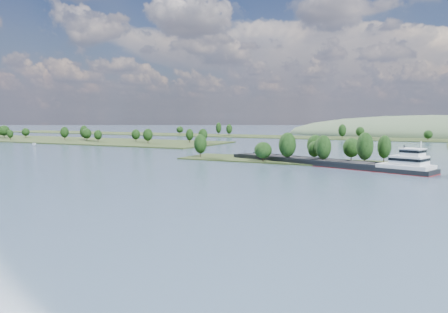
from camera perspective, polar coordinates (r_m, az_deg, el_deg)
The scene contains 7 objects.
ground at distance 150.29m, azimuth 0.86°, elevation -2.71°, with size 1800.00×1800.00×0.00m, color #3A4E64.
tree_island at distance 202.38m, azimuth 9.84°, elevation 0.47°, with size 100.00×30.96×14.95m.
left_bank at distance 401.16m, azimuth -20.64°, elevation 2.11°, with size 300.00×80.00×13.85m.
back_shoreline at distance 418.46m, azimuth 18.60°, elevation 2.25°, with size 900.00×60.00×14.79m.
hill_west at distance 515.11m, azimuth 25.68°, elevation 2.46°, with size 320.00×160.00×44.00m, color #384B33.
cargo_barge at distance 187.66m, azimuth 14.27°, elevation -0.78°, with size 92.20×41.49×12.69m.
motorboat at distance 331.56m, azimuth -23.55°, elevation 1.46°, with size 2.38×6.32×2.44m, color silver.
Camera 1 is at (63.31, -14.67, 21.01)m, focal length 35.00 mm.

